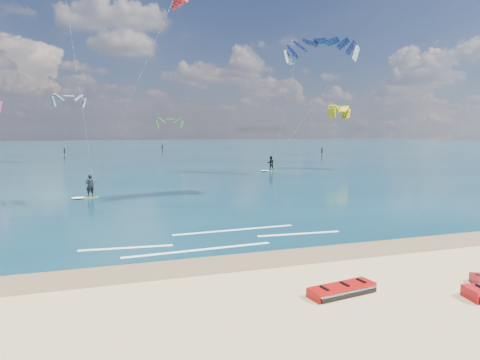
% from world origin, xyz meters
% --- Properties ---
extents(ground, '(320.00, 320.00, 0.00)m').
position_xyz_m(ground, '(0.00, 40.00, 0.00)').
color(ground, tan).
rests_on(ground, ground).
extents(wet_sand_strip, '(320.00, 2.40, 0.01)m').
position_xyz_m(wet_sand_strip, '(0.00, 3.00, 0.00)').
color(wet_sand_strip, brown).
rests_on(wet_sand_strip, ground).
extents(sea, '(320.00, 200.00, 0.04)m').
position_xyz_m(sea, '(0.00, 104.00, 0.02)').
color(sea, '#092A36').
rests_on(sea, ground).
extents(packed_kite_left, '(2.64, 1.38, 0.37)m').
position_xyz_m(packed_kite_left, '(2.43, -1.33, 0.00)').
color(packed_kite_left, '#AB0C09').
rests_on(packed_kite_left, ground).
extents(kitesurfer_main, '(9.72, 10.11, 17.13)m').
position_xyz_m(kitesurfer_main, '(-4.49, 17.83, 8.72)').
color(kitesurfer_main, gold).
rests_on(kitesurfer_main, sea).
extents(kitesurfer_far, '(10.52, 9.79, 16.90)m').
position_xyz_m(kitesurfer_far, '(17.58, 34.36, 8.69)').
color(kitesurfer_far, '#ACC41D').
rests_on(kitesurfer_far, sea).
extents(shoreline_foam, '(12.76, 3.64, 0.01)m').
position_xyz_m(shoreline_foam, '(0.43, 6.45, 0.04)').
color(shoreline_foam, white).
rests_on(shoreline_foam, ground).
extents(distant_kites, '(91.97, 36.53, 11.77)m').
position_xyz_m(distant_kites, '(-7.37, 77.06, 5.18)').
color(distant_kites, '#377E2D').
rests_on(distant_kites, ground).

